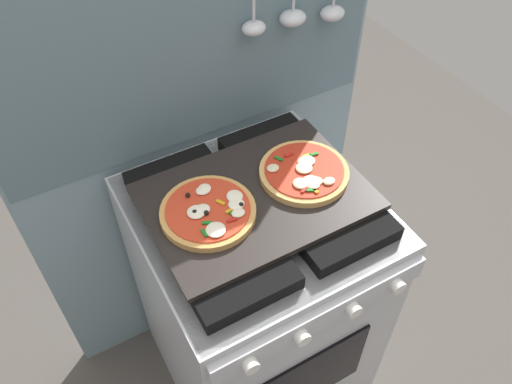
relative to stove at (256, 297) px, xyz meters
name	(u,v)px	position (x,y,z in m)	size (l,w,h in m)	color
ground_plane	(256,361)	(0.00, 0.00, -0.45)	(4.00, 4.00, 0.00)	#4C4742
kitchen_backsplash	(203,153)	(0.00, 0.34, 0.34)	(1.10, 0.09, 1.55)	#7A939E
stove	(256,297)	(0.00, 0.00, 0.00)	(0.60, 0.64, 0.90)	#B7BABF
baking_tray	(256,197)	(0.00, 0.00, 0.46)	(0.54, 0.38, 0.02)	black
pizza_left	(209,212)	(-0.13, 0.00, 0.48)	(0.23, 0.23, 0.03)	tan
pizza_right	(304,172)	(0.14, 0.00, 0.48)	(0.23, 0.23, 0.03)	tan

